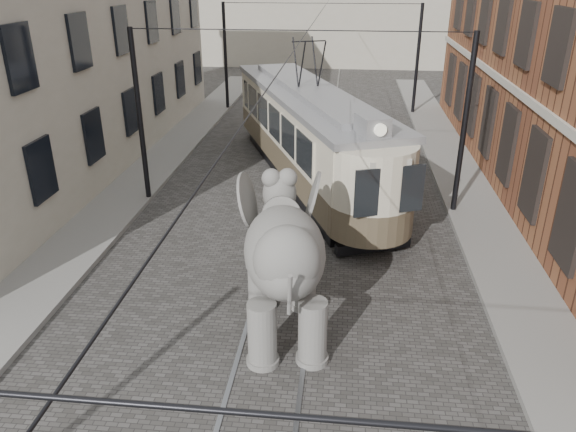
# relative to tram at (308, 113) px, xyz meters

# --- Properties ---
(ground) EXTENTS (120.00, 120.00, 0.00)m
(ground) POSITION_rel_tram_xyz_m (0.06, -8.85, -2.67)
(ground) COLOR #44413F
(tram_rails) EXTENTS (1.54, 80.00, 0.02)m
(tram_rails) POSITION_rel_tram_xyz_m (0.06, -8.85, -2.66)
(tram_rails) COLOR slate
(tram_rails) RESTS_ON ground
(sidewalk_right) EXTENTS (2.00, 60.00, 0.15)m
(sidewalk_right) POSITION_rel_tram_xyz_m (6.06, -8.85, -2.60)
(sidewalk_right) COLOR slate
(sidewalk_right) RESTS_ON ground
(sidewalk_left) EXTENTS (2.00, 60.00, 0.15)m
(sidewalk_left) POSITION_rel_tram_xyz_m (-6.44, -8.85, -2.60)
(sidewalk_left) COLOR slate
(sidewalk_left) RESTS_ON ground
(stucco_building) EXTENTS (7.00, 24.00, 10.00)m
(stucco_building) POSITION_rel_tram_xyz_m (-10.94, 1.15, 2.33)
(stucco_building) COLOR #9E9683
(stucco_building) RESTS_ON ground
(catenary) EXTENTS (11.00, 30.20, 6.00)m
(catenary) POSITION_rel_tram_xyz_m (-0.14, -3.85, 0.33)
(catenary) COLOR black
(catenary) RESTS_ON ground
(tram) EXTENTS (7.52, 13.54, 5.34)m
(tram) POSITION_rel_tram_xyz_m (0.00, 0.00, 0.00)
(tram) COLOR beige
(tram) RESTS_ON ground
(elephant) EXTENTS (3.84, 5.83, 3.31)m
(elephant) POSITION_rel_tram_xyz_m (0.25, -10.21, -1.02)
(elephant) COLOR slate
(elephant) RESTS_ON ground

